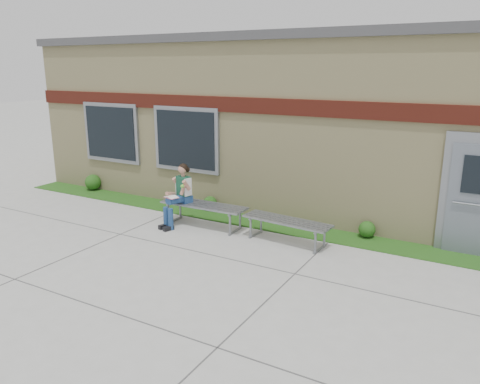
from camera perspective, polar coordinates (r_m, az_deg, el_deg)
The scene contains 9 objects.
ground at distance 8.19m, azimuth -1.24°, elevation -9.80°, with size 80.00×80.00×0.00m, color #9E9E99.
grass_strip at distance 10.34m, azimuth 6.15°, elevation -4.42°, with size 16.00×0.80×0.02m, color #294A13.
school_building at distance 13.01m, azimuth 12.44°, elevation 8.79°, with size 16.20×6.22×4.20m.
bench_left at distance 10.35m, azimuth -4.45°, elevation -2.11°, with size 1.99×0.59×0.52m.
bench_right at distance 9.44m, azimuth 5.72°, elevation -4.04°, with size 1.87×0.67×0.48m.
girl at distance 10.38m, azimuth -7.44°, elevation -0.14°, with size 0.52×0.84×1.39m.
shrub_west at distance 14.02m, azimuth -17.49°, elevation 1.14°, with size 0.44×0.44×0.44m, color #294A13.
shrub_mid at distance 11.51m, azimuth -3.68°, elevation -1.37°, with size 0.35×0.35×0.35m, color #294A13.
shrub_east at distance 10.03m, azimuth 15.22°, elevation -4.41°, with size 0.34×0.34×0.34m, color #294A13.
Camera 1 is at (3.81, -6.38, 3.44)m, focal length 35.00 mm.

